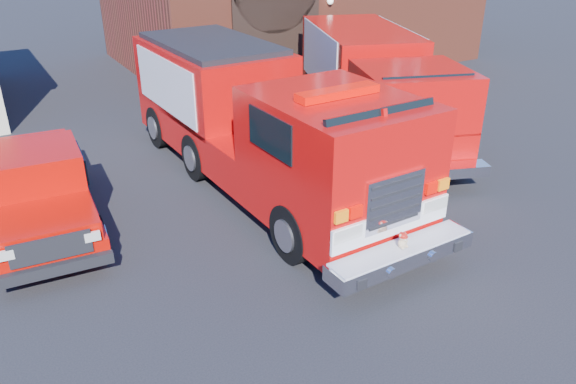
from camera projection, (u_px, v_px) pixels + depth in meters
ground at (260, 225)px, 12.27m from camera, size 100.00×100.00×0.00m
parking_stripe_near at (445, 153)px, 16.00m from camera, size 0.12×3.00×0.01m
parking_stripe_mid at (379, 123)px, 18.32m from camera, size 0.12×3.00×0.01m
parking_stripe_far at (327, 100)px, 20.65m from camera, size 0.12×3.00×0.01m
fire_engine at (258, 121)px, 13.49m from camera, size 3.17×10.39×3.18m
pickup_truck at (38, 188)px, 11.95m from camera, size 2.39×5.71×1.83m
secondary_truck at (373, 81)px, 17.00m from camera, size 5.69×9.39×2.92m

